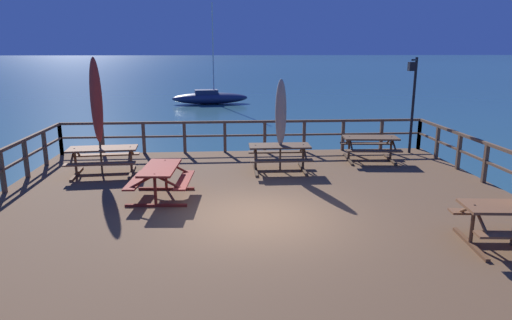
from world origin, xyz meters
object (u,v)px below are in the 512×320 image
at_px(picnic_table_back_right, 161,176).
at_px(sailboat_distant, 210,97).
at_px(patio_umbrella_tall_back_right, 96,101).
at_px(picnic_table_mid_right, 279,152).
at_px(picnic_table_mid_centre, 370,144).
at_px(lamp_post_hooked, 413,91).
at_px(picnic_table_front_left, 103,155).
at_px(patio_umbrella_short_mid, 281,113).

xyz_separation_m(picnic_table_back_right, sailboat_distant, (0.48, 26.00, -0.86)).
bearing_deg(patio_umbrella_tall_back_right, picnic_table_mid_right, -0.25).
height_order(picnic_table_mid_centre, lamp_post_hooked, lamp_post_hooked).
relative_size(picnic_table_front_left, picnic_table_back_right, 1.15).
height_order(patio_umbrella_tall_back_right, lamp_post_hooked, patio_umbrella_tall_back_right).
xyz_separation_m(picnic_table_front_left, patio_umbrella_short_mid, (5.04, 0.08, 1.13)).
bearing_deg(patio_umbrella_tall_back_right, picnic_table_mid_centre, 7.09).
relative_size(picnic_table_front_left, patio_umbrella_tall_back_right, 0.61).
height_order(picnic_table_mid_centre, patio_umbrella_tall_back_right, patio_umbrella_tall_back_right).
distance_m(picnic_table_front_left, picnic_table_mid_right, 5.01).
relative_size(picnic_table_front_left, patio_umbrella_short_mid, 0.75).
bearing_deg(patio_umbrella_short_mid, patio_umbrella_tall_back_right, -179.40).
bearing_deg(picnic_table_mid_right, sailboat_distant, 96.34).
bearing_deg(patio_umbrella_short_mid, picnic_table_mid_right, -114.35).
relative_size(picnic_table_front_left, picnic_table_mid_right, 1.12).
bearing_deg(sailboat_distant, lamp_post_hooked, -71.67).
height_order(picnic_table_mid_right, patio_umbrella_short_mid, patio_umbrella_short_mid).
xyz_separation_m(picnic_table_back_right, lamp_post_hooked, (7.73, 4.12, 1.56)).
bearing_deg(picnic_table_back_right, picnic_table_front_left, 129.97).
relative_size(picnic_table_mid_right, picnic_table_mid_centre, 0.98).
bearing_deg(picnic_table_front_left, picnic_table_mid_centre, 7.36).
height_order(picnic_table_mid_right, sailboat_distant, sailboat_distant).
bearing_deg(sailboat_distant, patio_umbrella_short_mid, -83.56).
xyz_separation_m(lamp_post_hooked, sailboat_distant, (-7.25, 21.87, -2.42)).
relative_size(picnic_table_mid_centre, sailboat_distant, 0.23).
bearing_deg(picnic_table_mid_centre, patio_umbrella_short_mid, -162.28).
distance_m(picnic_table_mid_centre, sailboat_distant, 23.41).
bearing_deg(picnic_table_mid_centre, lamp_post_hooked, 27.48).
bearing_deg(lamp_post_hooked, picnic_table_back_right, -151.91).
distance_m(picnic_table_mid_right, patio_umbrella_tall_back_right, 5.30).
distance_m(picnic_table_front_left, patio_umbrella_short_mid, 5.17).
distance_m(picnic_table_front_left, lamp_post_hooked, 9.92).
bearing_deg(patio_umbrella_short_mid, lamp_post_hooked, 21.27).
distance_m(patio_umbrella_tall_back_right, lamp_post_hooked, 9.86).
relative_size(picnic_table_mid_right, lamp_post_hooked, 0.55).
bearing_deg(patio_umbrella_tall_back_right, sailboat_distant, 84.13).
xyz_separation_m(picnic_table_back_right, patio_umbrella_short_mid, (3.15, 2.34, 1.13)).
distance_m(picnic_table_mid_right, lamp_post_hooked, 5.21).
relative_size(picnic_table_mid_right, patio_umbrella_short_mid, 0.67).
distance_m(picnic_table_back_right, patio_umbrella_short_mid, 4.08).
xyz_separation_m(patio_umbrella_tall_back_right, sailboat_distant, (2.44, 23.71, -2.38)).
bearing_deg(picnic_table_mid_right, lamp_post_hooked, 21.94).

